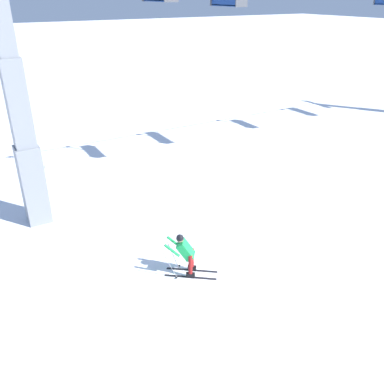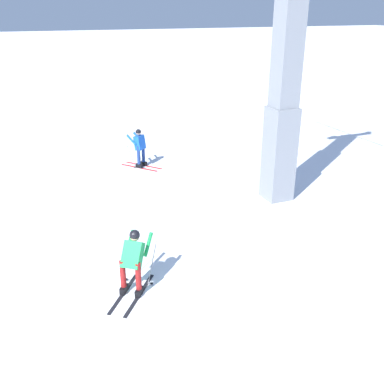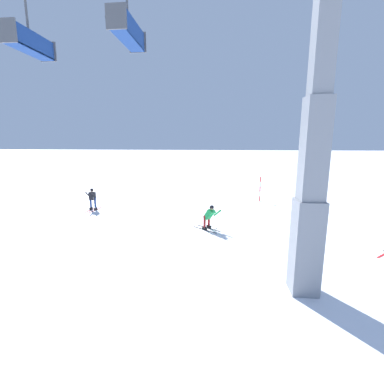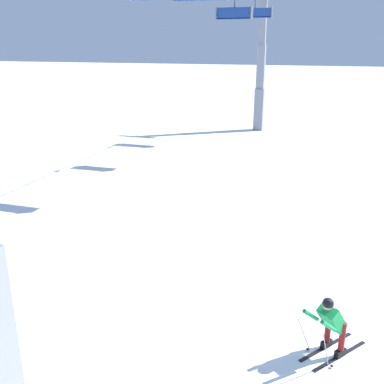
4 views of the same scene
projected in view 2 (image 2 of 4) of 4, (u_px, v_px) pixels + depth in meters
The scene contains 4 objects.
ground_plane at pixel (106, 329), 8.95m from camera, with size 260.00×260.00×0.00m, color white.
skier_carving_main at pixel (133, 258), 9.89m from camera, with size 1.69×1.49×1.61m.
lift_tower_near at pixel (286, 76), 13.55m from camera, with size 0.86×2.71×9.96m.
skier_distant_uphill at pixel (140, 146), 17.75m from camera, with size 1.64×1.44×1.60m.
Camera 2 is at (7.29, -1.09, 6.05)m, focal length 41.02 mm.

